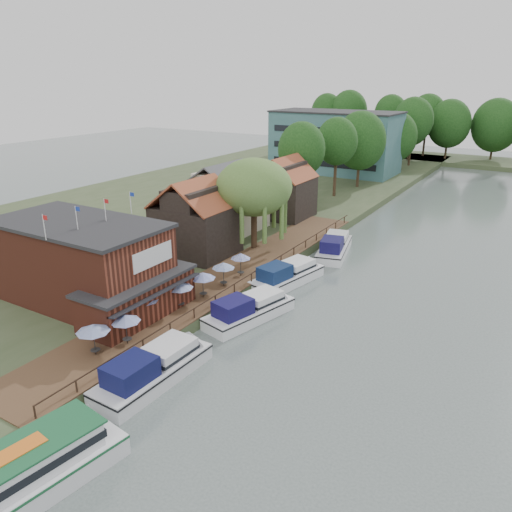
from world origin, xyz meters
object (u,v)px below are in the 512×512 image
Objects in this scene: umbrella_5 at (224,274)px; cruiser_0 at (153,365)px; umbrella_6 at (241,264)px; cruiser_3 at (334,244)px; umbrella_4 at (203,285)px; cruiser_1 at (249,306)px; umbrella_3 at (180,295)px; pub at (97,266)px; willow at (254,204)px; umbrella_0 at (94,340)px; cottage_c at (285,187)px; cottage_b at (225,196)px; umbrella_2 at (146,308)px; hotel_block at (335,142)px; cottage_a at (196,217)px; umbrella_1 at (126,329)px; cruiser_2 at (287,272)px; swan at (85,409)px.

cruiser_0 is at bearing -74.52° from umbrella_5.
cruiser_3 is (4.32, 13.66, -1.03)m from umbrella_6.
cruiser_1 is (4.74, 0.25, -1.07)m from umbrella_4.
umbrella_3 is at bearing -135.76° from cruiser_1.
cruiser_3 is at bearing 66.07° from pub.
umbrella_0 is at bearing -84.15° from willow.
cottage_c reaches higher than pub.
umbrella_2 is at bearing -69.05° from cottage_b.
cruiser_1 is (5.12, 3.00, -1.07)m from umbrella_3.
pub is 9.08m from umbrella_0.
hotel_block reaches higher than umbrella_4.
hotel_block is 69.71m from umbrella_3.
umbrella_2 reaches higher than cruiser_3.
cottage_a is at bearing -152.89° from cruiser_3.
cruiser_0 is (3.91, -1.51, -0.98)m from umbrella_1.
willow reaches higher than cottage_b.
willow is 20.93m from umbrella_2.
umbrella_0 and umbrella_2 have the same top height.
cottage_a is 12.37m from cruiser_2.
umbrella_3 is at bearing 94.39° from umbrella_1.
cottage_a reaches higher than cruiser_2.
umbrella_3 reaches higher than cruiser_2.
cruiser_0 is 1.05× the size of cruiser_2.
cottage_a is 10.55m from umbrella_5.
cottage_a reaches higher than umbrella_3.
umbrella_6 is at bearing 90.25° from umbrella_5.
umbrella_5 is at bearing -72.80° from willow.
umbrella_4 is (-0.15, 9.62, 0.00)m from umbrella_1.
swan is at bearing -106.12° from cruiser_3.
cottage_a is 3.62× the size of umbrella_4.
cottage_a reaches higher than umbrella_2.
swan is (2.65, -15.91, -2.07)m from umbrella_4.
umbrella_5 is at bearing -38.02° from cottage_a.
cruiser_0 is at bearing -73.76° from willow.
willow is at bearing 101.25° from swan.
cottage_c reaches higher than cruiser_3.
umbrella_1 reaches higher than cruiser_1.
cottage_b is 21.82× the size of swan.
cruiser_0 is (14.90, -30.40, -3.95)m from cottage_b.
cottage_c is 3.58× the size of umbrella_1.
umbrella_0 is at bearing -91.73° from umbrella_3.
swan is at bearing -69.00° from cottage_b.
cottage_c is 14.72m from cruiser_3.
cottage_b is 0.96× the size of cruiser_1.
cruiser_2 is (10.69, -19.38, -4.01)m from cottage_c.
cottage_b is at bearing 168.41° from cruiser_3.
umbrella_1 is 15.66m from umbrella_6.
umbrella_6 is (14.97, -59.22, -4.86)m from hotel_block.
umbrella_3 is at bearing -78.23° from cottage_c.
umbrella_4 is 0.24× the size of cruiser_1.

